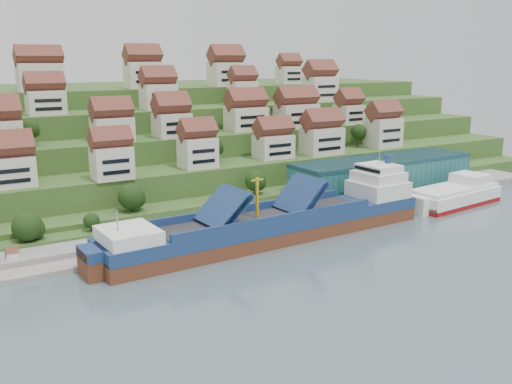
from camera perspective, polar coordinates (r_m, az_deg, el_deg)
ground at (r=134.17m, az=1.16°, el=-4.77°), size 300.00×300.00×0.00m
quay at (r=156.53m, az=4.42°, el=-1.75°), size 180.00×14.00×2.20m
hillside at (r=224.18m, az=-13.18°, el=5.00°), size 260.00×128.00×31.00m
hillside_village at (r=183.53m, az=-8.35°, el=7.77°), size 158.43×64.87×29.20m
hillside_trees at (r=164.17m, az=-8.93°, el=4.05°), size 139.41×62.92×32.09m
warehouse at (r=176.70m, az=12.55°, el=1.74°), size 60.00×15.00×10.00m
flagpole at (r=150.12m, az=4.98°, el=-0.13°), size 1.28×0.16×8.00m
cargo_ship at (r=134.36m, az=2.46°, el=-3.21°), size 83.08×16.01×18.39m
second_ship at (r=174.80m, az=19.26°, el=-0.33°), size 31.96×14.63×8.97m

